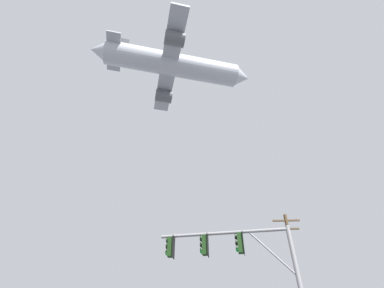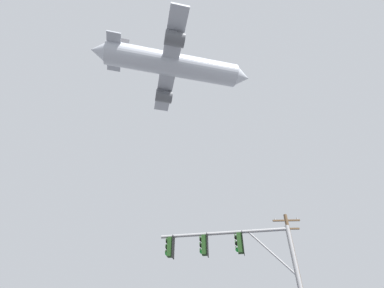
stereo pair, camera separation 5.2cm
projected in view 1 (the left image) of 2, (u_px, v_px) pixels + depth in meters
name	position (u px, v px, depth m)	size (l,w,h in m)	color
signal_pole_near	(239.00, 260.00, 12.45)	(6.12, 1.04, 6.22)	gray
utility_pole	(299.00, 282.00, 19.96)	(2.20, 0.28, 10.80)	brown
airplane	(173.00, 65.00, 44.66)	(25.78, 19.91, 7.08)	#B7BCC6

